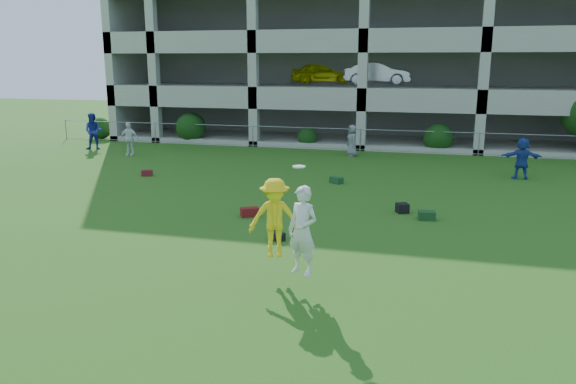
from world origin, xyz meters
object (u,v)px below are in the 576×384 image
(crate_d, at_px, (402,208))
(parking_garage, at_px, (380,40))
(bystander_a, at_px, (94,131))
(bystander_b, at_px, (129,139))
(bystander_c, at_px, (352,141))
(bystander_d, at_px, (522,158))
(frisbee_contest, at_px, (283,221))

(crate_d, bearing_deg, parking_garage, 98.07)
(bystander_a, height_order, bystander_b, bystander_a)
(bystander_c, distance_m, bystander_d, 8.37)
(bystander_b, distance_m, frisbee_contest, 18.48)
(frisbee_contest, distance_m, parking_garage, 27.63)
(bystander_d, relative_size, parking_garage, 0.06)
(bystander_c, xyz_separation_m, parking_garage, (0.17, 10.46, 5.23))
(parking_garage, bearing_deg, bystander_b, -130.37)
(bystander_b, distance_m, bystander_c, 11.27)
(bystander_a, distance_m, crate_d, 19.18)
(frisbee_contest, relative_size, parking_garage, 0.07)
(bystander_d, distance_m, parking_garage, 16.82)
(bystander_d, height_order, parking_garage, parking_garage)
(bystander_b, bearing_deg, frisbee_contest, -54.38)
(bystander_d, bearing_deg, bystander_a, -9.23)
(bystander_d, bearing_deg, crate_d, 53.70)
(bystander_a, distance_m, frisbee_contest, 21.33)
(bystander_a, relative_size, bystander_c, 1.25)
(bystander_c, bearing_deg, frisbee_contest, -23.58)
(bystander_a, distance_m, bystander_c, 13.88)
(bystander_c, height_order, frisbee_contest, frisbee_contest)
(crate_d, xyz_separation_m, frisbee_contest, (-2.18, -6.43, 1.21))
(crate_d, relative_size, parking_garage, 0.01)
(bystander_c, distance_m, frisbee_contest, 16.81)
(crate_d, bearing_deg, bystander_d, 56.44)
(frisbee_contest, bearing_deg, bystander_b, 130.11)
(frisbee_contest, height_order, parking_garage, parking_garage)
(parking_garage, bearing_deg, bystander_d, -62.90)
(frisbee_contest, bearing_deg, crate_d, 71.28)
(bystander_b, height_order, bystander_d, bystander_d)
(bystander_a, xyz_separation_m, bystander_c, (13.81, 1.37, -0.19))
(parking_garage, bearing_deg, bystander_c, -90.95)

